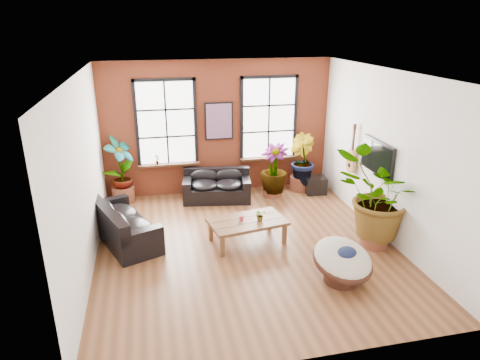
% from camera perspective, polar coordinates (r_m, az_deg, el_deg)
% --- Properties ---
extents(room, '(6.04, 6.54, 3.54)m').
position_cam_1_polar(room, '(8.39, 0.66, 2.13)').
color(room, brown).
rests_on(room, ground).
extents(sofa_back, '(1.82, 1.09, 0.79)m').
position_cam_1_polar(sofa_back, '(11.12, -3.11, -0.84)').
color(sofa_back, black).
rests_on(sofa_back, ground).
extents(sofa_left, '(1.61, 2.27, 0.83)m').
position_cam_1_polar(sofa_left, '(9.33, -15.50, -5.78)').
color(sofa_left, black).
rests_on(sofa_left, ground).
extents(coffee_table, '(1.69, 1.15, 0.60)m').
position_cam_1_polar(coffee_table, '(8.94, 0.98, -5.72)').
color(coffee_table, brown).
rests_on(coffee_table, ground).
extents(papasan_chair, '(1.38, 1.38, 0.81)m').
position_cam_1_polar(papasan_chair, '(7.87, 13.54, -10.44)').
color(papasan_chair, '#3B1F15').
rests_on(papasan_chair, ground).
extents(poster, '(0.74, 0.06, 0.98)m').
position_cam_1_polar(poster, '(11.21, -2.83, 7.86)').
color(poster, black).
rests_on(poster, room).
extents(tv_wall_unit, '(0.13, 1.86, 1.20)m').
position_cam_1_polar(tv_wall_unit, '(9.89, 16.88, 2.83)').
color(tv_wall_unit, black).
rests_on(tv_wall_unit, room).
extents(media_box, '(0.57, 0.49, 0.45)m').
position_cam_1_polar(media_box, '(11.72, 10.01, -0.68)').
color(media_box, black).
rests_on(media_box, ground).
extents(pot_back_left, '(0.69, 0.69, 0.41)m').
position_cam_1_polar(pot_back_left, '(11.41, -15.26, -1.82)').
color(pot_back_left, brown).
rests_on(pot_back_left, ground).
extents(pot_back_right, '(0.70, 0.70, 0.40)m').
position_cam_1_polar(pot_back_right, '(11.89, 8.00, -0.40)').
color(pot_back_right, brown).
rests_on(pot_back_right, ground).
extents(pot_right_wall, '(0.72, 0.72, 0.40)m').
position_cam_1_polar(pot_right_wall, '(9.32, 17.45, -7.24)').
color(pot_right_wall, brown).
rests_on(pot_right_wall, ground).
extents(pot_mid, '(0.63, 0.63, 0.36)m').
position_cam_1_polar(pot_mid, '(11.40, 4.38, -1.28)').
color(pot_mid, brown).
rests_on(pot_mid, ground).
extents(floor_plant_back_left, '(0.98, 1.00, 1.59)m').
position_cam_1_polar(floor_plant_back_left, '(11.14, -15.62, 1.65)').
color(floor_plant_back_left, '#31661B').
rests_on(floor_plant_back_left, ground).
extents(floor_plant_back_right, '(0.78, 0.90, 1.41)m').
position_cam_1_polar(floor_plant_back_right, '(11.70, 8.17, 2.64)').
color(floor_plant_back_right, '#31661B').
rests_on(floor_plant_back_right, ground).
extents(floor_plant_right_wall, '(1.91, 1.74, 1.84)m').
position_cam_1_polar(floor_plant_right_wall, '(8.99, 17.98, -2.17)').
color(floor_plant_right_wall, '#31661B').
rests_on(floor_plant_right_wall, ground).
extents(floor_plant_mid, '(1.02, 1.02, 1.29)m').
position_cam_1_polar(floor_plant_mid, '(11.17, 4.56, 1.57)').
color(floor_plant_mid, '#31661B').
rests_on(floor_plant_mid, ground).
extents(table_plant, '(0.26, 0.24, 0.25)m').
position_cam_1_polar(table_plant, '(8.86, 2.71, -4.69)').
color(table_plant, '#31661B').
rests_on(table_plant, coffee_table).
extents(sill_plant_left, '(0.17, 0.17, 0.27)m').
position_cam_1_polar(sill_plant_left, '(11.25, -11.03, 2.72)').
color(sill_plant_left, '#31661B').
rests_on(sill_plant_left, room).
extents(sill_plant_right, '(0.19, 0.19, 0.27)m').
position_cam_1_polar(sill_plant_right, '(11.78, 5.48, 3.81)').
color(sill_plant_right, '#31661B').
rests_on(sill_plant_right, room).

